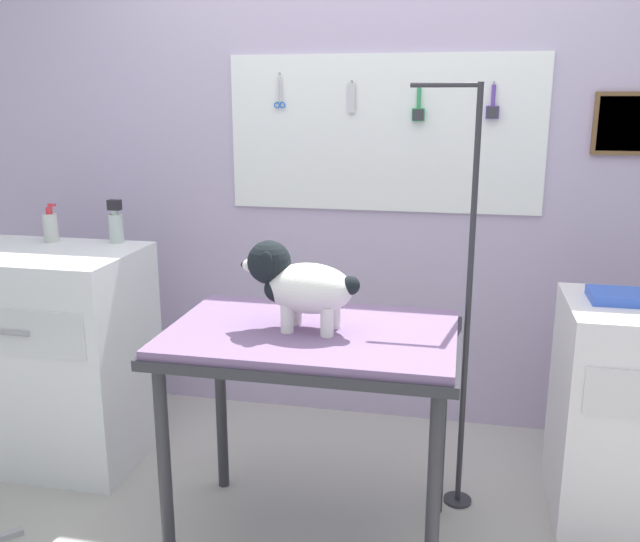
# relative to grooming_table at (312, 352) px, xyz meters

# --- Properties ---
(rear_wall_panel) EXTENTS (4.00, 0.11, 2.30)m
(rear_wall_panel) POSITION_rel_grooming_table_xyz_m (0.04, 1.08, 0.43)
(rear_wall_panel) COLOR #B7A7C7
(rear_wall_panel) RESTS_ON ground
(grooming_table) EXTENTS (1.00, 0.66, 0.81)m
(grooming_table) POSITION_rel_grooming_table_xyz_m (0.00, 0.00, 0.00)
(grooming_table) COLOR #2D2D33
(grooming_table) RESTS_ON ground
(grooming_arm) EXTENTS (0.30, 0.11, 1.62)m
(grooming_arm) POSITION_rel_grooming_table_xyz_m (0.51, 0.35, 0.03)
(grooming_arm) COLOR #2D2D33
(grooming_arm) RESTS_ON ground
(dog) EXTENTS (0.41, 0.21, 0.30)m
(dog) POSITION_rel_grooming_table_xyz_m (-0.05, -0.00, 0.24)
(dog) COLOR white
(dog) RESTS_ON grooming_table
(counter_left) EXTENTS (0.80, 0.58, 0.94)m
(counter_left) POSITION_rel_grooming_table_xyz_m (-1.26, 0.37, -0.26)
(counter_left) COLOR silver
(counter_left) RESTS_ON ground
(pump_bottle_white) EXTENTS (0.06, 0.06, 0.19)m
(pump_bottle_white) POSITION_rel_grooming_table_xyz_m (-1.02, 0.60, 0.29)
(pump_bottle_white) COLOR #AABAB3
(pump_bottle_white) RESTS_ON counter_left
(spray_bottle_short) EXTENTS (0.07, 0.06, 0.17)m
(spray_bottle_short) POSITION_rel_grooming_table_xyz_m (-1.32, 0.56, 0.28)
(spray_bottle_short) COLOR #B3B8B1
(spray_bottle_short) RESTS_ON counter_left
(supply_tray) EXTENTS (0.24, 0.18, 0.04)m
(supply_tray) POSITION_rel_grooming_table_xyz_m (1.07, 0.43, 0.14)
(supply_tray) COLOR blue
(supply_tray) RESTS_ON cabinet_right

